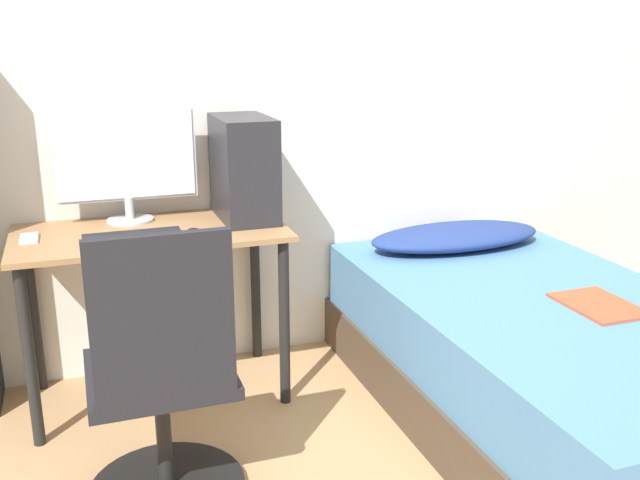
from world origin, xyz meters
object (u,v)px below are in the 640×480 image
object	(u,v)px
office_chair	(163,403)
keyboard	(133,237)
monitor	(126,160)
pc_tower	(244,168)
bed	(546,361)

from	to	relation	value
office_chair	keyboard	world-z (taller)	office_chair
office_chair	monitor	bearing A→B (deg)	89.58
keyboard	pc_tower	world-z (taller)	pc_tower
bed	monitor	size ratio (longest dim) A/B	3.44
bed	keyboard	bearing A→B (deg)	158.31
bed	monitor	bearing A→B (deg)	149.10
pc_tower	bed	bearing A→B (deg)	-37.56
keyboard	office_chair	bearing A→B (deg)	-89.16
bed	pc_tower	size ratio (longest dim) A/B	4.63
keyboard	pc_tower	xyz separation A→B (m)	(0.48, 0.18, 0.20)
bed	pc_tower	xyz separation A→B (m)	(-1.01, 0.78, 0.70)
bed	pc_tower	distance (m)	1.45
monitor	pc_tower	distance (m)	0.48
office_chair	bed	bearing A→B (deg)	1.85
bed	office_chair	bearing A→B (deg)	-178.15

